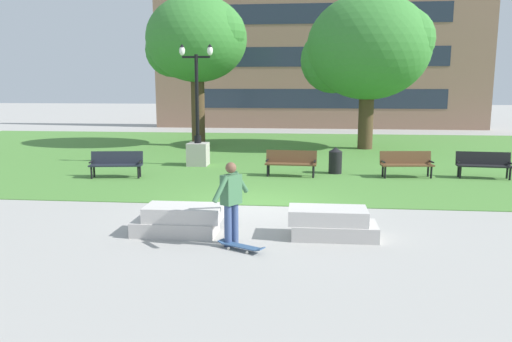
{
  "coord_description": "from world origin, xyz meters",
  "views": [
    {
      "loc": [
        1.29,
        -13.02,
        3.23
      ],
      "look_at": [
        0.1,
        -1.4,
        1.2
      ],
      "focal_mm": 35.0,
      "sensor_mm": 36.0,
      "label": 1
    }
  ],
  "objects_px": {
    "park_bench_near_left": "(291,162)",
    "park_bench_far_right": "(116,163)",
    "person_skateboarder": "(231,199)",
    "park_bench_far_left": "(484,163)",
    "park_bench_near_right": "(406,162)",
    "skateboard": "(241,246)",
    "concrete_block_left": "(331,223)",
    "concrete_block_center": "(179,220)",
    "lamp_post_left": "(198,141)",
    "trash_bin": "(335,160)"
  },
  "relations": [
    {
      "from": "concrete_block_left",
      "to": "person_skateboarder",
      "type": "xyz_separation_m",
      "value": [
        -2.04,
        -0.73,
        0.66
      ]
    },
    {
      "from": "concrete_block_center",
      "to": "trash_bin",
      "type": "height_order",
      "value": "trash_bin"
    },
    {
      "from": "trash_bin",
      "to": "park_bench_near_left",
      "type": "bearing_deg",
      "value": -156.22
    },
    {
      "from": "person_skateboarder",
      "to": "trash_bin",
      "type": "xyz_separation_m",
      "value": [
        2.55,
        8.52,
        -0.46
      ]
    },
    {
      "from": "park_bench_near_left",
      "to": "lamp_post_left",
      "type": "distance_m",
      "value": 4.31
    },
    {
      "from": "park_bench_near_right",
      "to": "skateboard",
      "type": "bearing_deg",
      "value": -119.7
    },
    {
      "from": "concrete_block_center",
      "to": "trash_bin",
      "type": "xyz_separation_m",
      "value": [
        3.8,
        7.89,
        0.2
      ]
    },
    {
      "from": "park_bench_far_left",
      "to": "concrete_block_left",
      "type": "bearing_deg",
      "value": -127.1
    },
    {
      "from": "concrete_block_center",
      "to": "person_skateboarder",
      "type": "height_order",
      "value": "person_skateboarder"
    },
    {
      "from": "person_skateboarder",
      "to": "park_bench_far_left",
      "type": "xyz_separation_m",
      "value": [
        7.61,
        8.09,
        -0.43
      ]
    },
    {
      "from": "park_bench_far_right",
      "to": "lamp_post_left",
      "type": "bearing_deg",
      "value": 51.65
    },
    {
      "from": "concrete_block_center",
      "to": "park_bench_near_left",
      "type": "bearing_deg",
      "value": 72.96
    },
    {
      "from": "skateboard",
      "to": "park_bench_near_left",
      "type": "bearing_deg",
      "value": 84.95
    },
    {
      "from": "concrete_block_center",
      "to": "park_bench_far_left",
      "type": "relative_size",
      "value": 1.05
    },
    {
      "from": "person_skateboarder",
      "to": "park_bench_near_left",
      "type": "bearing_deg",
      "value": 83.05
    },
    {
      "from": "person_skateboarder",
      "to": "park_bench_near_left",
      "type": "height_order",
      "value": "person_skateboarder"
    },
    {
      "from": "concrete_block_center",
      "to": "lamp_post_left",
      "type": "relative_size",
      "value": 0.4
    },
    {
      "from": "concrete_block_left",
      "to": "park_bench_far_left",
      "type": "relative_size",
      "value": 1.02
    },
    {
      "from": "skateboard",
      "to": "park_bench_near_left",
      "type": "relative_size",
      "value": 0.55
    },
    {
      "from": "concrete_block_center",
      "to": "person_skateboarder",
      "type": "xyz_separation_m",
      "value": [
        1.25,
        -0.63,
        0.66
      ]
    },
    {
      "from": "park_bench_near_right",
      "to": "trash_bin",
      "type": "height_order",
      "value": "trash_bin"
    },
    {
      "from": "park_bench_near_right",
      "to": "lamp_post_left",
      "type": "distance_m",
      "value": 8.03
    },
    {
      "from": "concrete_block_left",
      "to": "person_skateboarder",
      "type": "distance_m",
      "value": 2.27
    },
    {
      "from": "park_bench_near_right",
      "to": "lamp_post_left",
      "type": "relative_size",
      "value": 0.39
    },
    {
      "from": "concrete_block_left",
      "to": "park_bench_far_right",
      "type": "distance_m",
      "value": 9.48
    },
    {
      "from": "park_bench_far_left",
      "to": "park_bench_far_right",
      "type": "height_order",
      "value": "same"
    },
    {
      "from": "concrete_block_left",
      "to": "person_skateboarder",
      "type": "height_order",
      "value": "person_skateboarder"
    },
    {
      "from": "concrete_block_left",
      "to": "park_bench_near_left",
      "type": "bearing_deg",
      "value": 98.74
    },
    {
      "from": "skateboard",
      "to": "park_bench_far_left",
      "type": "xyz_separation_m",
      "value": [
        7.37,
        8.4,
        0.45
      ]
    },
    {
      "from": "concrete_block_center",
      "to": "skateboard",
      "type": "xyz_separation_m",
      "value": [
        1.48,
        -0.94,
        -0.22
      ]
    },
    {
      "from": "concrete_block_center",
      "to": "person_skateboarder",
      "type": "distance_m",
      "value": 1.55
    },
    {
      "from": "skateboard",
      "to": "concrete_block_left",
      "type": "bearing_deg",
      "value": 29.85
    },
    {
      "from": "concrete_block_center",
      "to": "park_bench_near_right",
      "type": "distance_m",
      "value": 9.65
    },
    {
      "from": "concrete_block_center",
      "to": "park_bench_far_left",
      "type": "xyz_separation_m",
      "value": [
        8.86,
        7.46,
        0.23
      ]
    },
    {
      "from": "person_skateboarder",
      "to": "park_bench_near_right",
      "type": "bearing_deg",
      "value": 58.14
    },
    {
      "from": "park_bench_far_left",
      "to": "lamp_post_left",
      "type": "relative_size",
      "value": 0.39
    },
    {
      "from": "park_bench_far_right",
      "to": "trash_bin",
      "type": "bearing_deg",
      "value": 11.64
    },
    {
      "from": "concrete_block_center",
      "to": "skateboard",
      "type": "relative_size",
      "value": 1.92
    },
    {
      "from": "skateboard",
      "to": "park_bench_far_right",
      "type": "relative_size",
      "value": 0.54
    },
    {
      "from": "park_bench_near_left",
      "to": "person_skateboarder",
      "type": "bearing_deg",
      "value": -96.95
    },
    {
      "from": "park_bench_far_left",
      "to": "trash_bin",
      "type": "xyz_separation_m",
      "value": [
        -5.06,
        0.43,
        -0.04
      ]
    },
    {
      "from": "concrete_block_center",
      "to": "park_bench_near_right",
      "type": "bearing_deg",
      "value": 49.82
    },
    {
      "from": "concrete_block_center",
      "to": "park_bench_near_right",
      "type": "relative_size",
      "value": 1.04
    },
    {
      "from": "skateboard",
      "to": "park_bench_near_right",
      "type": "height_order",
      "value": "park_bench_near_right"
    },
    {
      "from": "park_bench_far_right",
      "to": "park_bench_near_left",
      "type": "bearing_deg",
      "value": 8.21
    },
    {
      "from": "park_bench_near_left",
      "to": "park_bench_far_right",
      "type": "distance_m",
      "value": 6.13
    },
    {
      "from": "park_bench_near_left",
      "to": "park_bench_near_right",
      "type": "bearing_deg",
      "value": 2.69
    },
    {
      "from": "skateboard",
      "to": "park_bench_near_right",
      "type": "distance_m",
      "value": 9.58
    },
    {
      "from": "park_bench_near_left",
      "to": "trash_bin",
      "type": "height_order",
      "value": "trash_bin"
    },
    {
      "from": "park_bench_near_left",
      "to": "lamp_post_left",
      "type": "bearing_deg",
      "value": 152.18
    }
  ]
}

